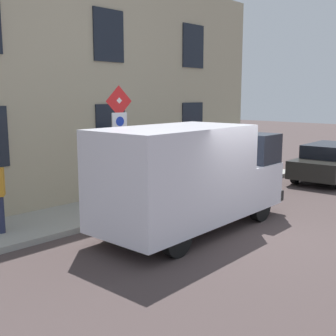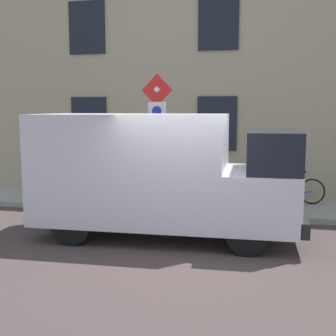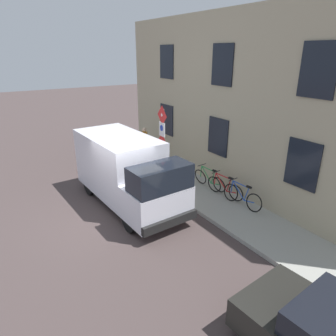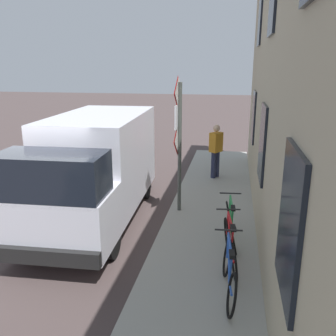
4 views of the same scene
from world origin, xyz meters
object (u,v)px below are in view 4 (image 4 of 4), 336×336
(sign_post_stacked, at_px, (178,129))
(bicycle_green, at_px, (231,224))
(bicycle_blue, at_px, (229,272))
(bicycle_red, at_px, (230,245))
(delivery_van, at_px, (95,167))
(pedestrian, at_px, (216,149))

(sign_post_stacked, relative_size, bicycle_green, 1.85)
(bicycle_blue, xyz_separation_m, bicycle_green, (-0.00, 1.81, 0.00))
(bicycle_red, bearing_deg, sign_post_stacked, 21.76)
(sign_post_stacked, bearing_deg, bicycle_green, -47.01)
(bicycle_red, bearing_deg, delivery_van, 53.35)
(bicycle_blue, bearing_deg, sign_post_stacked, 17.39)
(bicycle_blue, relative_size, bicycle_green, 1.00)
(delivery_van, distance_m, pedestrian, 4.43)
(sign_post_stacked, distance_m, pedestrian, 3.24)
(bicycle_green, bearing_deg, bicycle_blue, 174.91)
(delivery_van, distance_m, bicycle_red, 3.79)
(pedestrian, bearing_deg, bicycle_blue, -50.41)
(bicycle_blue, height_order, bicycle_red, same)
(bicycle_red, bearing_deg, bicycle_green, -8.04)
(pedestrian, bearing_deg, bicycle_green, -48.26)
(bicycle_blue, relative_size, pedestrian, 1.00)
(bicycle_green, bearing_deg, pedestrian, 2.32)
(sign_post_stacked, relative_size, bicycle_red, 1.86)
(sign_post_stacked, xyz_separation_m, pedestrian, (0.77, 2.94, -1.13))
(sign_post_stacked, relative_size, pedestrian, 1.85)
(sign_post_stacked, xyz_separation_m, bicycle_red, (1.34, -2.35, -1.69))
(delivery_van, bearing_deg, bicycle_blue, 47.98)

